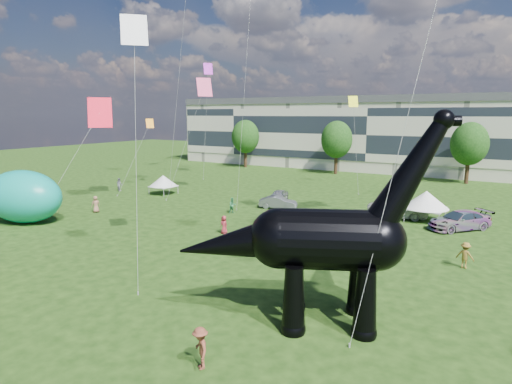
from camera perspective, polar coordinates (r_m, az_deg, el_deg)
The scene contains 14 objects.
ground at distance 22.68m, azimuth -8.66°, elevation -15.98°, with size 220.00×220.00×0.00m, color #16330C.
terrace_row at distance 80.50m, azimuth 15.63°, elevation 7.14°, with size 78.00×11.00×12.00m, color beige.
tree_far_left at distance 81.08m, azimuth -1.42°, elevation 7.74°, with size 5.20×5.20×9.44m.
tree_mid_left at distance 73.12m, azimuth 10.71°, elevation 7.28°, with size 5.20×5.20×9.44m.
tree_mid_right at distance 68.87m, azimuth 26.61°, elevation 6.19°, with size 5.20×5.20×9.44m.
dinosaur_sculpture at distance 20.57m, azimuth 8.13°, elevation -6.72°, with size 12.55×7.15×10.63m.
car_silver at distance 49.59m, azimuth 3.02°, elevation -0.50°, with size 1.59×3.96×1.35m, color #BABABF.
car_grey at distance 45.97m, azimuth 2.97°, elevation -1.39°, with size 1.40×4.02×1.32m, color slate.
car_white at distance 44.18m, azimuth 18.37°, elevation -2.21°, with size 2.66×5.76×1.60m, color silver.
car_dark at distance 41.54m, azimuth 25.51°, elevation -3.44°, with size 2.33×5.73×1.66m, color #595960.
gazebo_near at distance 43.40m, azimuth 21.74°, elevation -0.99°, with size 4.40×4.40×2.88m.
gazebo_left at distance 55.18m, azimuth -12.27°, elevation 1.46°, with size 3.53×3.53×2.41m.
inflatable_teal at distance 45.21m, azimuth -28.58°, elevation -0.53°, with size 7.87×4.92×4.92m, color #0DA191.
visitors at distance 35.10m, azimuth -1.33°, elevation -4.78°, with size 50.72×34.69×1.76m.
Camera 1 is at (13.08, -15.58, 10.03)m, focal length 30.00 mm.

